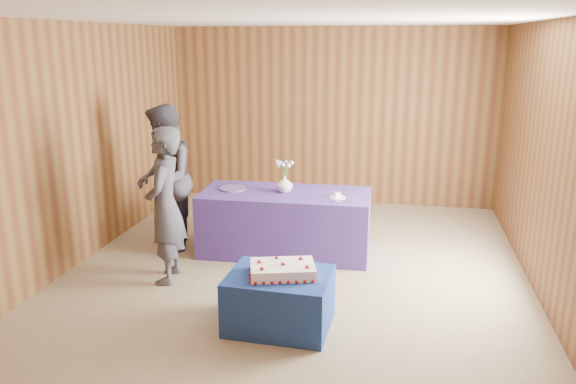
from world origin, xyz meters
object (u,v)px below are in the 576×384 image
(cake_table, at_px, (279,300))
(serving_table, at_px, (285,222))
(guest_left, at_px, (165,206))
(vase, at_px, (285,184))
(guest_right, at_px, (164,179))
(sheet_cake, at_px, (283,270))

(cake_table, height_order, serving_table, serving_table)
(cake_table, relative_size, guest_left, 0.54)
(guest_left, bearing_deg, vase, 125.78)
(serving_table, relative_size, vase, 9.98)
(cake_table, xyz_separation_m, guest_right, (-1.76, 1.61, 0.64))
(serving_table, relative_size, sheet_cake, 2.98)
(guest_left, relative_size, guest_right, 0.93)
(serving_table, relative_size, guest_right, 1.13)
(cake_table, distance_m, serving_table, 1.84)
(guest_left, bearing_deg, serving_table, 125.06)
(sheet_cake, bearing_deg, vase, 85.18)
(guest_right, bearing_deg, guest_left, 4.46)
(serving_table, bearing_deg, vase, 125.59)
(sheet_cake, height_order, guest_right, guest_right)
(cake_table, distance_m, guest_left, 1.68)
(cake_table, distance_m, sheet_cake, 0.30)
(sheet_cake, bearing_deg, guest_left, 135.64)
(vase, bearing_deg, serving_table, -52.64)
(serving_table, bearing_deg, cake_table, -81.69)
(guest_left, bearing_deg, cake_table, 51.67)
(vase, height_order, guest_right, guest_right)
(sheet_cake, height_order, guest_left, guest_left)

